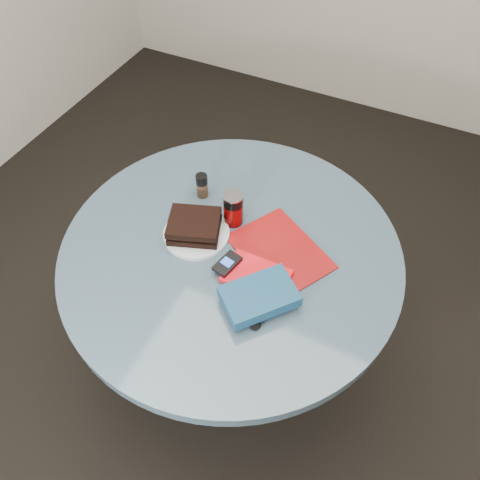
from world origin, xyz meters
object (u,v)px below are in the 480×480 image
at_px(table, 232,279).
at_px(red_book, 256,276).
at_px(magazine, 280,252).
at_px(headphones, 248,318).
at_px(soda_can, 233,209).
at_px(sandwich, 194,226).
at_px(plate, 196,234).
at_px(pepper_grinder, 202,186).
at_px(novel, 259,296).
at_px(mp3_player, 227,264).

height_order(table, red_book, red_book).
height_order(magazine, headphones, headphones).
relative_size(soda_can, magazine, 0.41).
height_order(sandwich, soda_can, soda_can).
distance_m(plate, pepper_grinder, 0.17).
relative_size(soda_can, novel, 0.59).
relative_size(plate, headphones, 2.18).
distance_m(sandwich, red_book, 0.24).
xyz_separation_m(pepper_grinder, headphones, (0.32, -0.35, -0.03)).
bearing_deg(mp3_player, headphones, -45.13).
relative_size(sandwich, red_book, 1.03).
xyz_separation_m(sandwich, pepper_grinder, (-0.06, 0.16, 0.00)).
distance_m(table, mp3_player, 0.21).
bearing_deg(headphones, soda_can, 122.47).
distance_m(novel, headphones, 0.06).
bearing_deg(soda_can, plate, -127.77).
bearing_deg(table, novel, -42.51).
xyz_separation_m(soda_can, pepper_grinder, (-0.14, 0.06, -0.01)).
bearing_deg(pepper_grinder, soda_can, -22.71).
xyz_separation_m(magazine, headphones, (0.01, -0.24, 0.01)).
relative_size(table, red_book, 5.70).
xyz_separation_m(red_book, headphones, (0.03, -0.13, -0.00)).
relative_size(sandwich, magazine, 0.65).
xyz_separation_m(novel, mp3_player, (-0.13, 0.07, -0.01)).
bearing_deg(novel, sandwich, 103.78).
bearing_deg(sandwich, magazine, 10.78).
distance_m(magazine, headphones, 0.24).
bearing_deg(pepper_grinder, red_book, -37.45).
xyz_separation_m(plate, red_book, (0.23, -0.07, 0.01)).
bearing_deg(table, headphones, -53.06).
relative_size(table, plate, 5.06).
distance_m(plate, red_book, 0.24).
bearing_deg(table, red_book, -31.16).
bearing_deg(sandwich, novel, -26.99).
relative_size(soda_can, pepper_grinder, 1.33).
xyz_separation_m(table, novel, (0.15, -0.14, 0.20)).
height_order(red_book, headphones, red_book).
relative_size(soda_can, mp3_player, 1.26).
distance_m(table, sandwich, 0.23).
xyz_separation_m(sandwich, red_book, (0.23, -0.07, -0.03)).
height_order(plate, sandwich, sandwich).
bearing_deg(headphones, novel, 83.70).
xyz_separation_m(pepper_grinder, novel, (0.33, -0.29, -0.01)).
relative_size(table, pepper_grinder, 11.83).
height_order(table, mp3_player, mp3_player).
bearing_deg(headphones, pepper_grinder, 132.84).
distance_m(sandwich, mp3_player, 0.16).
distance_m(soda_can, pepper_grinder, 0.15).
height_order(table, pepper_grinder, pepper_grinder).
relative_size(sandwich, mp3_player, 2.03).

